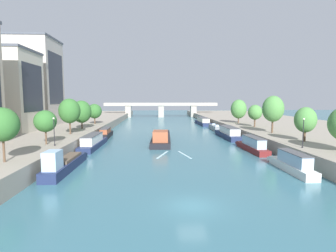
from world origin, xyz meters
TOP-DOWN VIEW (x-y plane):
  - ground_plane at (0.00, 0.00)m, footprint 400.00×400.00m
  - quay_left at (-34.59, 55.00)m, footprint 36.00×170.00m
  - quay_right at (34.59, 55.00)m, footprint 36.00×170.00m
  - barge_midriver at (-1.85, 35.50)m, footprint 4.82×23.20m
  - wake_behind_barge at (-0.14, 21.21)m, footprint 5.59×6.01m
  - moored_boat_left_lone at (-14.79, 11.86)m, footprint 2.26×13.04m
  - moored_boat_left_upstream at (-14.96, 28.55)m, footprint 2.87×14.39m
  - moored_boat_left_far at (-14.97, 41.89)m, footprint 2.25×10.51m
  - moored_boat_right_midway at (14.18, 10.20)m, footprint 1.79×10.34m
  - moored_boat_right_second at (14.07, 23.65)m, footprint 2.33×11.79m
  - moored_boat_right_far at (14.29, 39.80)m, footprint 3.01×15.31m
  - moored_boat_right_lone at (14.74, 56.30)m, footprint 2.13×11.19m
  - moored_boat_right_downstream at (14.17, 72.94)m, footprint 3.48×16.76m
  - tree_left_nearest at (-19.84, 7.70)m, footprint 3.51×3.51m
  - tree_left_far at (-19.92, 19.27)m, footprint 3.32×3.32m
  - tree_left_end_of_row at (-20.06, 31.44)m, footprint 4.17×4.17m
  - tree_left_past_mid at (-20.38, 41.28)m, footprint 4.46×4.46m
  - tree_left_second at (-20.10, 53.44)m, footprint 3.98×3.98m
  - tree_right_by_lamp at (21.42, 20.13)m, footprint 3.46×3.46m
  - tree_right_distant at (21.09, 31.45)m, footprint 4.31×4.31m
  - tree_right_end_of_row at (21.93, 43.37)m, footprint 3.47×3.47m
  - tree_right_far at (21.11, 53.91)m, footprint 4.50×4.50m
  - lamppost_left_bank at (-18.18, 18.02)m, footprint 0.28×0.28m
  - lamppost_right_bank at (17.85, 14.42)m, footprint 0.28×0.28m
  - building_left_corner at (-34.82, 36.72)m, footprint 11.58×11.79m
  - building_left_far_end at (-34.82, 51.60)m, footprint 10.65×12.86m
  - bridge_far at (0.00, 113.65)m, footprint 57.19×4.40m

SIDE VIEW (x-z plane):
  - ground_plane at x=0.00m, z-range 0.00..0.00m
  - wake_behind_barge at x=-0.14m, z-range 0.00..0.03m
  - moored_boat_right_lone at x=14.74m, z-range -0.52..1.94m
  - barge_midriver at x=-1.85m, z-range -0.63..2.43m
  - moored_boat_left_lone at x=-14.79m, z-range -0.69..2.64m
  - moored_boat_left_far at x=-14.97m, z-range -0.19..2.16m
  - moored_boat_right_midway at x=14.18m, z-range -0.22..2.36m
  - moored_boat_left_upstream at x=-14.96m, z-range -0.21..2.37m
  - moored_boat_right_second at x=14.07m, z-range -0.22..2.39m
  - moored_boat_right_downstream at x=14.17m, z-range -0.22..2.45m
  - quay_left at x=-34.59m, z-range 0.00..2.24m
  - quay_right at x=34.59m, z-range 0.00..2.24m
  - moored_boat_right_far at x=14.29m, z-range -0.23..2.51m
  - lamppost_left_bank at x=-18.18m, z-range 2.46..6.69m
  - lamppost_right_bank at x=17.85m, z-range 2.46..6.74m
  - bridge_far at x=0.00m, z-range 0.95..8.32m
  - tree_right_by_lamp at x=21.42m, z-range 2.97..8.63m
  - tree_left_second at x=-20.10m, z-range 3.00..8.62m
  - tree_left_far at x=-19.92m, z-range 3.19..8.45m
  - tree_right_end_of_row at x=21.93m, z-range 3.12..8.65m
  - tree_left_past_mid at x=-20.38m, z-range 2.92..9.54m
  - tree_right_far at x=21.11m, z-range 2.90..9.74m
  - tree_left_nearest at x=-19.84m, z-range 3.38..9.43m
  - tree_left_end_of_row at x=-20.06m, z-range 3.32..10.37m
  - tree_right_distant at x=21.09m, z-range 3.37..11.00m
  - building_left_corner at x=-34.82m, z-range 2.25..19.68m
  - building_left_far_end at x=-34.82m, z-range 2.26..25.26m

